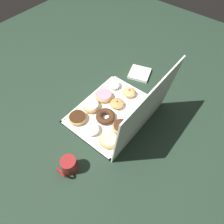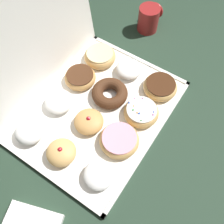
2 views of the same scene
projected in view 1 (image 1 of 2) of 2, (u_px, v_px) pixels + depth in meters
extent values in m
plane|color=#233828|center=(112.00, 113.00, 1.28)|extent=(3.00, 3.00, 0.00)
cube|color=white|center=(112.00, 112.00, 1.27)|extent=(0.52, 0.40, 0.01)
cube|color=white|center=(90.00, 97.00, 1.34)|extent=(0.52, 0.01, 0.01)
cube|color=white|center=(137.00, 128.00, 1.20)|extent=(0.52, 0.01, 0.01)
cube|color=white|center=(135.00, 89.00, 1.39)|extent=(0.01, 0.40, 0.01)
cube|color=white|center=(84.00, 140.00, 1.15)|extent=(0.01, 0.40, 0.01)
cube|color=white|center=(146.00, 111.00, 1.03)|extent=(0.52, 0.05, 0.41)
ellipsoid|color=white|center=(114.00, 85.00, 1.38)|extent=(0.09, 0.09, 0.04)
torus|color=tan|center=(104.00, 96.00, 1.32)|extent=(0.12, 0.12, 0.04)
cylinder|color=pink|center=(104.00, 94.00, 1.31)|extent=(0.10, 0.10, 0.01)
torus|color=tan|center=(91.00, 106.00, 1.27)|extent=(0.11, 0.11, 0.04)
cylinder|color=white|center=(91.00, 104.00, 1.26)|extent=(0.09, 0.09, 0.01)
sphere|color=orange|center=(94.00, 103.00, 1.26)|extent=(0.00, 0.00, 0.00)
sphere|color=green|center=(95.00, 104.00, 1.25)|extent=(0.01, 0.01, 0.01)
sphere|color=blue|center=(93.00, 102.00, 1.26)|extent=(0.01, 0.01, 0.01)
sphere|color=pink|center=(89.00, 109.00, 1.23)|extent=(0.00, 0.00, 0.00)
sphere|color=orange|center=(95.00, 106.00, 1.25)|extent=(0.00, 0.00, 0.00)
sphere|color=pink|center=(93.00, 109.00, 1.23)|extent=(0.00, 0.00, 0.00)
sphere|color=blue|center=(86.00, 102.00, 1.26)|extent=(0.00, 0.00, 0.00)
sphere|color=blue|center=(97.00, 107.00, 1.24)|extent=(0.01, 0.01, 0.01)
sphere|color=green|center=(93.00, 99.00, 1.28)|extent=(0.00, 0.00, 0.00)
sphere|color=pink|center=(86.00, 101.00, 1.27)|extent=(0.01, 0.01, 0.01)
torus|color=tan|center=(78.00, 118.00, 1.22)|extent=(0.11, 0.11, 0.03)
cylinder|color=#472816|center=(77.00, 116.00, 1.20)|extent=(0.10, 0.10, 0.01)
ellipsoid|color=tan|center=(129.00, 92.00, 1.33)|extent=(0.09, 0.09, 0.05)
sphere|color=#B21923|center=(130.00, 90.00, 1.32)|extent=(0.01, 0.01, 0.01)
ellipsoid|color=tan|center=(117.00, 104.00, 1.28)|extent=(0.09, 0.09, 0.04)
sphere|color=#B21923|center=(117.00, 102.00, 1.27)|extent=(0.01, 0.01, 0.01)
torus|color=#472816|center=(106.00, 116.00, 1.22)|extent=(0.12, 0.12, 0.04)
ellipsoid|color=white|center=(92.00, 129.00, 1.17)|extent=(0.09, 0.09, 0.04)
ellipsoid|color=white|center=(145.00, 101.00, 1.29)|extent=(0.09, 0.09, 0.05)
ellipsoid|color=white|center=(132.00, 113.00, 1.23)|extent=(0.09, 0.09, 0.04)
torus|color=tan|center=(121.00, 127.00, 1.18)|extent=(0.11, 0.11, 0.03)
cylinder|color=#472816|center=(121.00, 125.00, 1.17)|extent=(0.09, 0.09, 0.01)
torus|color=tan|center=(109.00, 140.00, 1.13)|extent=(0.11, 0.11, 0.04)
cylinder|color=beige|center=(109.00, 138.00, 1.11)|extent=(0.10, 0.10, 0.01)
cylinder|color=maroon|center=(69.00, 165.00, 1.02)|extent=(0.08, 0.08, 0.10)
cylinder|color=black|center=(68.00, 162.00, 0.98)|extent=(0.07, 0.07, 0.01)
torus|color=maroon|center=(61.00, 173.00, 0.99)|extent=(0.01, 0.07, 0.07)
cube|color=white|center=(140.00, 73.00, 1.48)|extent=(0.18, 0.18, 0.02)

